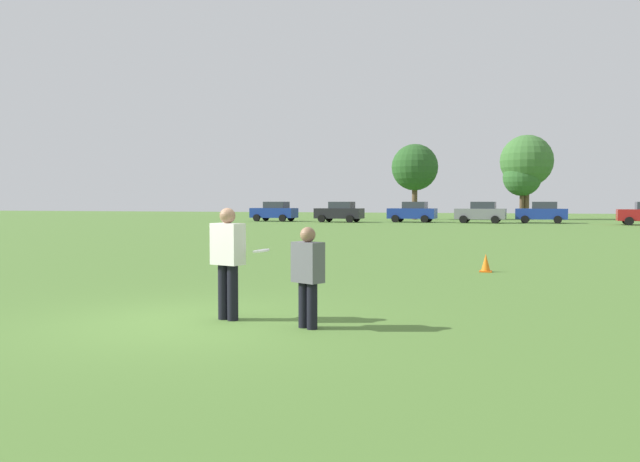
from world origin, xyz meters
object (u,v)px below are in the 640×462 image
(parked_car_near_left, at_px, (274,211))
(parked_car_near_right, at_px, (542,212))
(player_thrower, at_px, (228,257))
(player_defender, at_px, (308,272))
(parked_car_mid_right, at_px, (481,212))
(parked_car_center, at_px, (413,212))
(parked_car_mid_left, at_px, (340,212))
(frisbee, at_px, (261,251))
(traffic_cone, at_px, (486,263))

(parked_car_near_left, distance_m, parked_car_near_right, 23.72)
(player_thrower, relative_size, player_defender, 1.18)
(player_defender, distance_m, parked_car_near_right, 48.69)
(player_thrower, bearing_deg, player_defender, -10.93)
(player_defender, relative_size, parked_car_near_right, 0.35)
(parked_car_near_left, xyz_separation_m, parked_car_near_right, (23.64, 1.94, 0.00))
(player_defender, distance_m, parked_car_mid_right, 47.12)
(player_thrower, xyz_separation_m, parked_car_center, (-4.12, 47.14, -0.06))
(parked_car_mid_left, relative_size, parked_car_mid_right, 1.00)
(parked_car_near_left, xyz_separation_m, parked_car_mid_left, (6.48, -0.71, 0.00))
(parked_car_near_left, relative_size, parked_car_near_right, 1.00)
(parked_car_near_left, relative_size, parked_car_mid_right, 1.00)
(player_defender, height_order, parked_car_mid_right, parked_car_mid_right)
(parked_car_center, bearing_deg, parked_car_near_left, -175.70)
(frisbee, relative_size, parked_car_center, 0.06)
(parked_car_mid_left, bearing_deg, parked_car_near_left, 173.72)
(player_thrower, xyz_separation_m, parked_car_mid_left, (-10.38, 45.46, -0.06))
(frisbee, bearing_deg, parked_car_near_right, 82.55)
(frisbee, relative_size, traffic_cone, 0.57)
(traffic_cone, bearing_deg, parked_car_mid_left, 110.54)
(parked_car_center, xyz_separation_m, parked_car_near_right, (10.90, 0.99, 0.00))
(parked_car_mid_left, distance_m, parked_car_near_right, 17.37)
(player_defender, relative_size, parked_car_near_left, 0.35)
(parked_car_mid_right, relative_size, parked_car_near_right, 1.00)
(player_defender, xyz_separation_m, parked_car_mid_right, (0.37, 47.11, 0.10))
(parked_car_mid_right, bearing_deg, player_defender, -90.45)
(parked_car_mid_right, bearing_deg, parked_car_near_right, 14.31)
(player_defender, bearing_deg, parked_car_mid_left, 104.45)
(frisbee, xyz_separation_m, parked_car_center, (-4.62, 47.00, -0.16))
(player_thrower, bearing_deg, parked_car_near_left, 110.06)
(player_thrower, xyz_separation_m, parked_car_near_left, (-16.87, 46.18, -0.06))
(player_defender, xyz_separation_m, traffic_cone, (2.21, 8.39, -0.60))
(parked_car_mid_left, relative_size, parked_car_near_right, 1.00)
(player_defender, xyz_separation_m, parked_car_near_right, (5.38, 48.39, 0.10))
(parked_car_mid_left, height_order, parked_car_near_right, same)
(player_defender, height_order, parked_car_near_right, parked_car_near_right)
(traffic_cone, height_order, parked_car_near_right, parked_car_near_right)
(parked_car_center, height_order, parked_car_mid_right, same)
(parked_car_mid_left, bearing_deg, parked_car_center, 14.94)
(player_defender, bearing_deg, parked_car_near_left, 111.47)
(player_thrower, distance_m, parked_car_near_right, 48.60)
(frisbee, bearing_deg, parked_car_center, 95.62)
(parked_car_near_left, xyz_separation_m, parked_car_mid_right, (18.64, 0.67, 0.00))
(traffic_cone, xyz_separation_m, parked_car_mid_left, (-13.99, 37.35, 0.69))
(traffic_cone, relative_size, parked_car_near_left, 0.11)
(player_thrower, relative_size, frisbee, 6.43)
(parked_car_near_right, bearing_deg, parked_car_mid_right, -165.69)
(traffic_cone, bearing_deg, parked_car_near_left, 118.28)
(player_defender, relative_size, parked_car_mid_left, 0.35)
(frisbee, bearing_deg, parked_car_near_left, 110.67)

